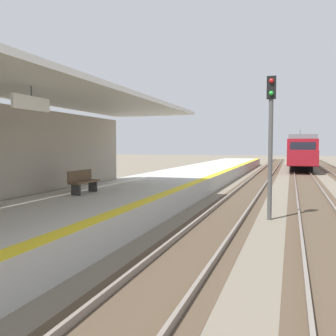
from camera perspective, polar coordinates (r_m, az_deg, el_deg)
station_platform at (r=15.50m, az=-7.39°, el=-4.93°), size 5.00×80.00×0.91m
track_pair_nearest_platform at (r=18.12m, az=11.07°, el=-5.03°), size 2.34×120.00×0.16m
track_pair_middle at (r=17.99m, az=21.91°, el=-5.28°), size 2.34×120.00×0.16m
approaching_train at (r=46.23m, az=20.01°, el=2.59°), size 2.93×19.60×4.76m
rail_signal_post at (r=13.75m, az=15.76°, el=5.37°), size 0.32×0.34×5.20m
platform_bench at (r=14.25m, az=-13.16°, el=-1.98°), size 0.45×1.60×0.88m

